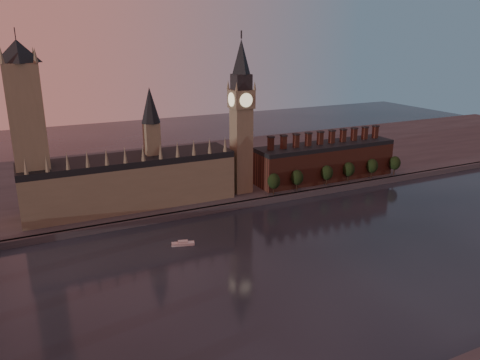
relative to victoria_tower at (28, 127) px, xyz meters
name	(u,v)px	position (x,y,z in m)	size (l,w,h in m)	color
ground	(322,266)	(120.00, -115.00, -59.09)	(900.00, 900.00, 0.00)	black
north_bank	(194,171)	(120.00, 63.04, -57.09)	(900.00, 182.00, 4.00)	#4A4A4F
palace_of_westminster	(132,179)	(55.59, -0.09, -37.46)	(130.00, 30.30, 74.00)	#746C53
victoria_tower	(28,127)	(0.00, 0.00, 0.00)	(24.00, 24.00, 108.00)	#746C53
big_ben	(241,116)	(130.00, -5.00, -2.26)	(15.00, 15.00, 107.00)	#746C53
chimney_block	(325,161)	(200.00, -5.00, -41.27)	(110.00, 25.00, 37.00)	brown
embankment_tree_0	(274,181)	(146.86, -20.95, -45.62)	(8.60, 8.60, 14.88)	black
embankment_tree_1	(297,177)	(165.69, -20.62, -45.62)	(8.60, 8.60, 14.88)	black
embankment_tree_2	(327,173)	(191.48, -19.95, -45.62)	(8.60, 8.60, 14.88)	black
embankment_tree_3	(349,169)	(211.25, -19.66, -45.62)	(8.60, 8.60, 14.88)	black
embankment_tree_4	(372,166)	(233.21, -19.90, -45.62)	(8.60, 8.60, 14.88)	black
embankment_tree_5	(395,163)	(254.67, -21.15, -45.62)	(8.60, 8.60, 14.88)	black
river_boat	(183,243)	(66.89, -62.50, -58.15)	(12.70, 6.90, 2.44)	silver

